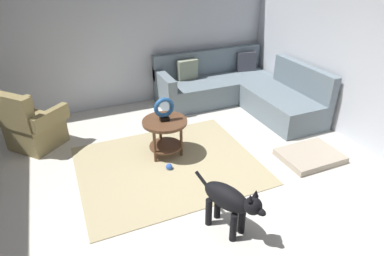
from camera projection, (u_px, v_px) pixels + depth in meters
The scene contains 10 objects.
ground_plane at pixel (177, 204), 3.74m from camera, with size 6.00×6.00×0.10m, color silver.
wall_back at pixel (112, 30), 5.44m from camera, with size 6.00×0.12×2.70m, color silver.
area_rug at pixel (168, 165), 4.33m from camera, with size 2.30×1.90×0.01m, color tan.
sectional_couch at pixel (239, 90), 5.90m from camera, with size 2.20×2.25×0.88m.
armchair at pixel (32, 127), 4.60m from camera, with size 0.98×1.00×0.88m.
side_table at pixel (165, 129), 4.35m from camera, with size 0.60×0.60×0.54m.
torus_sculpture at pixel (164, 109), 4.21m from camera, with size 0.28×0.08×0.33m.
dog_bed_mat at pixel (310, 156), 4.45m from camera, with size 0.80×0.60×0.09m, color #B2A38E.
dog at pixel (230, 201), 3.15m from camera, with size 0.41×0.80×0.63m.
dog_toy_ball at pixel (169, 167), 4.23m from camera, with size 0.09×0.09×0.09m, color blue.
Camera 1 is at (-0.98, -2.70, 2.50)m, focal length 30.51 mm.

